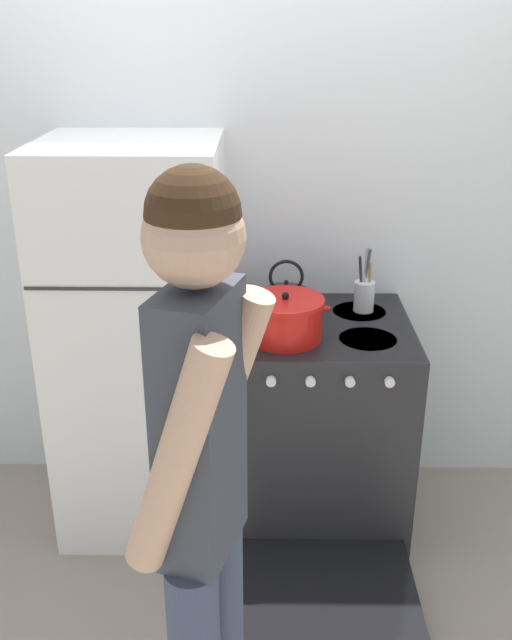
% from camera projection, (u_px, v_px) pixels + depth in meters
% --- Properties ---
extents(ground_plane, '(14.00, 14.00, 0.00)m').
position_uv_depth(ground_plane, '(251.00, 466.00, 3.55)').
color(ground_plane, gray).
extents(wall_back, '(10.00, 0.06, 2.55)m').
position_uv_depth(wall_back, '(251.00, 215.00, 3.08)').
color(wall_back, silver).
rests_on(wall_back, ground_plane).
extents(refrigerator, '(0.68, 0.67, 1.65)m').
position_uv_depth(refrigerator, '(141.00, 343.00, 2.94)').
color(refrigerator, white).
rests_on(refrigerator, ground_plane).
extents(stove_range, '(0.71, 1.44, 0.92)m').
position_uv_depth(stove_range, '(320.00, 428.00, 3.01)').
color(stove_range, '#232326').
rests_on(stove_range, ground_plane).
extents(dutch_oven_pot, '(0.34, 0.30, 0.19)m').
position_uv_depth(dutch_oven_pot, '(285.00, 318.00, 2.71)').
color(dutch_oven_pot, red).
rests_on(dutch_oven_pot, stove_range).
extents(tea_kettle, '(0.24, 0.19, 0.23)m').
position_uv_depth(tea_kettle, '(286.00, 297.00, 2.97)').
color(tea_kettle, black).
rests_on(tea_kettle, stove_range).
extents(utensil_jar, '(0.09, 0.09, 0.28)m').
position_uv_depth(utensil_jar, '(364.00, 294.00, 2.97)').
color(utensil_jar, silver).
rests_on(utensil_jar, stove_range).
extents(person, '(0.36, 0.42, 1.80)m').
position_uv_depth(person, '(203.00, 495.00, 1.67)').
color(person, '#38425B').
rests_on(person, ground_plane).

